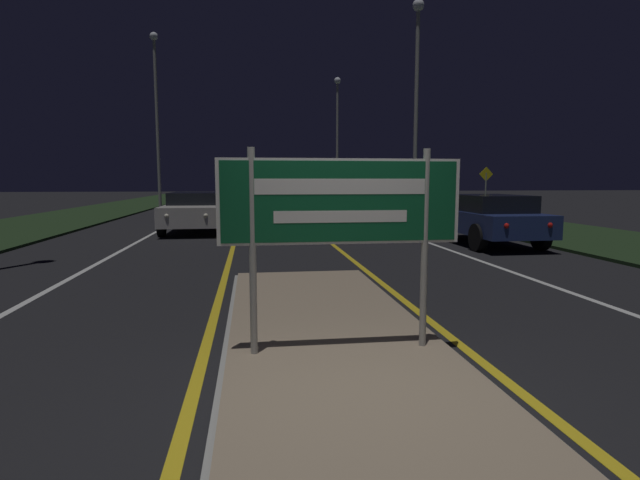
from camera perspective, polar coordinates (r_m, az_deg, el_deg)
The scene contains 18 objects.
ground_plane at distance 4.35m, azimuth 4.59°, elevation -17.60°, with size 160.00×160.00×0.00m, color black.
median_island at distance 5.18m, azimuth 2.32°, elevation -12.97°, with size 2.38×8.83×0.10m.
verge_left at distance 25.44m, azimuth -27.66°, elevation 2.09°, with size 5.00×100.00×0.08m.
verge_right at distance 26.08m, azimuth 15.64°, elevation 2.71°, with size 5.00×100.00×0.08m.
centre_line_yellow_left at distance 28.92m, azimuth -8.84°, elevation 3.19°, with size 0.12×70.00×0.01m.
centre_line_yellow_right at distance 29.01m, azimuth -3.37°, elevation 3.27°, with size 0.12×70.00×0.01m.
lane_line_white_left at distance 29.11m, azimuth -14.40°, elevation 3.08°, with size 0.12×70.00×0.01m.
lane_line_white_right at distance 29.36m, azimuth 2.14°, elevation 3.32°, with size 0.12×70.00×0.01m.
edge_line_white_left at distance 29.60m, azimuth -20.18°, elevation 2.94°, with size 0.10×70.00×0.01m.
edge_line_white_right at distance 30.02m, azimuth 7.79°, elevation 3.34°, with size 0.10×70.00×0.01m.
highway_sign at distance 4.88m, azimuth 2.41°, elevation 3.53°, with size 2.39×0.07×2.01m.
streetlight_left_far at distance 32.05m, azimuth -18.19°, elevation 14.48°, with size 0.47×0.47×10.38m.
streetlight_right_near at distance 24.14m, azimuth 10.99°, elevation 17.38°, with size 0.53×0.53×9.82m.
streetlight_right_far at distance 41.39m, azimuth 1.99°, elevation 13.19°, with size 0.53×0.53×10.00m.
car_receding_0 at distance 14.76m, azimuth 18.52°, elevation 2.44°, with size 1.94×4.47×1.40m.
car_receding_1 at distance 23.64m, azimuth 0.22°, elevation 4.27°, with size 1.85×4.84×1.41m.
car_approaching_0 at distance 18.18m, azimuth -14.09°, elevation 3.29°, with size 2.02×4.84×1.37m.
warning_sign at distance 22.05m, azimuth 18.40°, elevation 5.59°, with size 0.60×0.06×2.28m.
Camera 1 is at (-0.86, -3.86, 1.80)m, focal length 28.00 mm.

